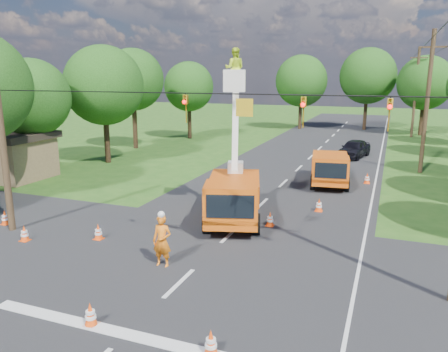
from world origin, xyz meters
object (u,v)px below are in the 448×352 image
at_px(traffic_cone_5, 24,233).
at_px(tree_far_b, 368,76).
at_px(tree_left_c, 31,98).
at_px(traffic_cone_3, 319,205).
at_px(bucket_truck, 234,186).
at_px(distant_car, 354,149).
at_px(tree_far_a, 301,81).
at_px(traffic_cone_4, 98,232).
at_px(tree_left_e, 133,80).
at_px(traffic_cone_1, 211,343).
at_px(traffic_cone_2, 270,219).
at_px(shed, 9,155).
at_px(pole_right_mid, 427,102).
at_px(pole_right_far, 416,92).
at_px(tree_left_f, 189,87).
at_px(traffic_cone_0, 90,315).
at_px(tree_left_d, 104,86).
at_px(traffic_cone_7, 367,178).
at_px(ground_worker, 162,241).
at_px(pole_left, 1,132).
at_px(tree_far_c, 425,83).
at_px(traffic_cone_6, 5,218).
at_px(second_truck, 330,168).

relative_size(traffic_cone_5, tree_far_b, 0.07).
xyz_separation_m(traffic_cone_5, tree_left_c, (-8.59, 9.84, 5.08)).
bearing_deg(traffic_cone_3, bucket_truck, -141.25).
distance_m(distant_car, tree_far_a, 21.16).
relative_size(traffic_cone_4, tree_left_e, 0.08).
bearing_deg(traffic_cone_1, traffic_cone_2, 96.65).
bearing_deg(bucket_truck, shed, 152.92).
bearing_deg(pole_right_mid, tree_far_b, 102.41).
bearing_deg(traffic_cone_2, traffic_cone_5, -148.85).
bearing_deg(pole_right_far, tree_left_f, -156.77).
relative_size(traffic_cone_0, traffic_cone_3, 1.00).
xyz_separation_m(bucket_truck, tree_left_d, (-14.46, 10.08, 4.39)).
relative_size(traffic_cone_3, traffic_cone_7, 1.00).
bearing_deg(traffic_cone_4, tree_left_e, 118.50).
xyz_separation_m(bucket_truck, ground_worker, (-0.68, -5.84, -0.74)).
relative_size(traffic_cone_3, pole_left, 0.08).
xyz_separation_m(ground_worker, traffic_cone_4, (-3.88, 1.37, -0.64)).
bearing_deg(tree_left_f, tree_left_e, -104.04).
relative_size(tree_left_d, tree_far_c, 1.01).
bearing_deg(traffic_cone_6, tree_left_d, 107.52).
height_order(traffic_cone_3, traffic_cone_6, same).
distance_m(shed, tree_left_e, 14.87).
bearing_deg(second_truck, pole_left, -139.95).
distance_m(distant_car, traffic_cone_1, 29.56).
distance_m(traffic_cone_4, tree_far_c, 44.41).
relative_size(pole_right_mid, shed, 1.82).
relative_size(traffic_cone_6, tree_left_f, 0.08).
bearing_deg(traffic_cone_2, pole_right_far, 78.51).
bearing_deg(second_truck, tree_far_a, 96.58).
bearing_deg(traffic_cone_1, pole_right_mid, 76.58).
bearing_deg(tree_left_d, traffic_cone_4, -55.77).
height_order(shed, tree_left_c, tree_left_c).
xyz_separation_m(pole_right_far, tree_left_d, (-23.50, -25.00, 1.02)).
height_order(traffic_cone_7, tree_left_d, tree_left_d).
xyz_separation_m(traffic_cone_5, pole_right_mid, (16.41, 20.84, 4.75)).
xyz_separation_m(tree_left_f, tree_far_a, (9.80, 13.00, 0.50)).
height_order(traffic_cone_7, pole_right_far, pole_right_far).
xyz_separation_m(traffic_cone_2, traffic_cone_7, (3.75, 10.26, 0.00)).
relative_size(pole_right_mid, tree_left_d, 1.08).
bearing_deg(traffic_cone_4, shed, 149.65).
relative_size(pole_right_mid, tree_far_b, 0.97).
bearing_deg(tree_left_e, tree_left_c, -88.68).
bearing_deg(traffic_cone_0, distant_car, 81.08).
xyz_separation_m(second_truck, tree_left_f, (-17.61, 16.09, 4.56)).
bearing_deg(traffic_cone_2, traffic_cone_3, 60.22).
relative_size(distant_car, tree_far_b, 0.44).
xyz_separation_m(tree_left_e, tree_left_f, (2.00, 8.00, -0.81)).
relative_size(bucket_truck, tree_far_c, 0.89).
relative_size(second_truck, tree_far_c, 0.66).
height_order(distant_car, pole_right_mid, pole_right_mid).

